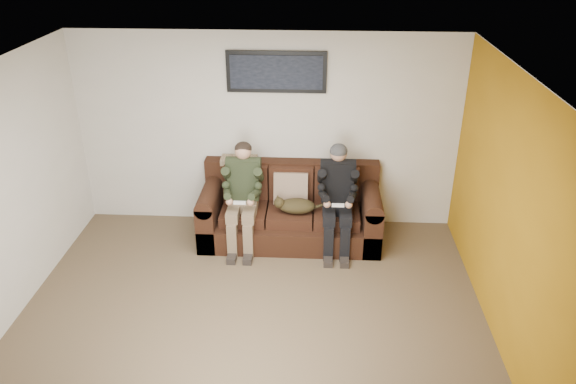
# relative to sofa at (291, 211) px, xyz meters

# --- Properties ---
(floor) EXTENTS (5.00, 5.00, 0.00)m
(floor) POSITION_rel_sofa_xyz_m (-0.33, -1.83, -0.36)
(floor) COLOR brown
(floor) RESTS_ON ground
(ceiling) EXTENTS (5.00, 5.00, 0.00)m
(ceiling) POSITION_rel_sofa_xyz_m (-0.33, -1.83, 2.24)
(ceiling) COLOR silver
(ceiling) RESTS_ON ground
(wall_back) EXTENTS (5.00, 0.00, 5.00)m
(wall_back) POSITION_rel_sofa_xyz_m (-0.33, 0.42, 0.94)
(wall_back) COLOR beige
(wall_back) RESTS_ON ground
(wall_right) EXTENTS (0.00, 4.50, 4.50)m
(wall_right) POSITION_rel_sofa_xyz_m (2.17, -1.83, 0.94)
(wall_right) COLOR beige
(wall_right) RESTS_ON ground
(accent_wall_right) EXTENTS (0.00, 4.50, 4.50)m
(accent_wall_right) POSITION_rel_sofa_xyz_m (2.16, -1.83, 0.94)
(accent_wall_right) COLOR #A87210
(accent_wall_right) RESTS_ON ground
(sofa) EXTENTS (2.30, 0.99, 0.94)m
(sofa) POSITION_rel_sofa_xyz_m (0.00, 0.00, 0.00)
(sofa) COLOR black
(sofa) RESTS_ON ground
(throw_pillow) EXTENTS (0.44, 0.21, 0.44)m
(throw_pillow) POSITION_rel_sofa_xyz_m (0.00, 0.04, 0.31)
(throw_pillow) COLOR #8D725C
(throw_pillow) RESTS_ON sofa
(throw_blanket) EXTENTS (0.47, 0.23, 0.08)m
(throw_blanket) POSITION_rel_sofa_xyz_m (-0.70, 0.29, 0.59)
(throw_blanket) COLOR tan
(throw_blanket) RESTS_ON sofa
(person_left) EXTENTS (0.51, 0.87, 1.32)m
(person_left) POSITION_rel_sofa_xyz_m (-0.59, -0.19, 0.39)
(person_left) COLOR #78624B
(person_left) RESTS_ON sofa
(person_right) EXTENTS (0.51, 0.86, 1.32)m
(person_right) POSITION_rel_sofa_xyz_m (0.59, -0.19, 0.39)
(person_right) COLOR black
(person_right) RESTS_ON sofa
(cat) EXTENTS (0.66, 0.26, 0.24)m
(cat) POSITION_rel_sofa_xyz_m (0.07, -0.23, 0.21)
(cat) COLOR #423619
(cat) RESTS_ON sofa
(framed_poster) EXTENTS (1.25, 0.05, 0.52)m
(framed_poster) POSITION_rel_sofa_xyz_m (-0.20, 0.38, 1.74)
(framed_poster) COLOR black
(framed_poster) RESTS_ON wall_back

